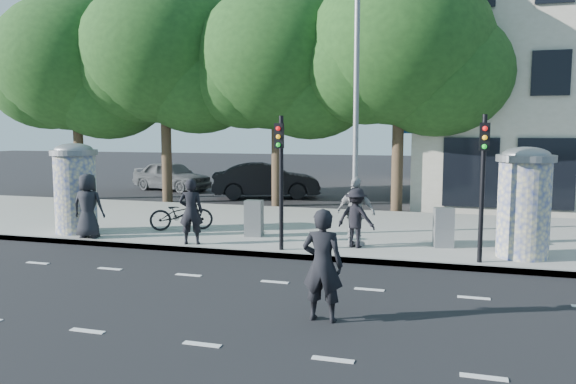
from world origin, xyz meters
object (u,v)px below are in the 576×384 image
(ad_column_right, at_px, (524,200))
(car_mid, at_px, (266,181))
(cabinet_left, at_px, (254,218))
(cabinet_right, at_px, (444,228))
(ad_column_left, at_px, (75,186))
(bicycle, at_px, (181,214))
(traffic_pole_far, at_px, (483,173))
(ped_a, at_px, (88,206))
(ped_b, at_px, (191,211))
(street_lamp, at_px, (356,74))
(traffic_pole_near, at_px, (281,169))
(car_left, at_px, (172,176))
(ped_e, at_px, (356,212))
(man_road, at_px, (323,265))
(ped_d, at_px, (356,218))

(ad_column_right, relative_size, car_mid, 0.54)
(cabinet_left, distance_m, cabinet_right, 5.25)
(ad_column_left, xyz_separation_m, bicycle, (2.85, 1.18, -0.89))
(traffic_pole_far, height_order, cabinet_left, traffic_pole_far)
(ad_column_left, xyz_separation_m, ped_a, (0.89, -0.65, -0.48))
(traffic_pole_far, bearing_deg, ped_b, 179.50)
(street_lamp, bearing_deg, bicycle, -169.53)
(ad_column_right, relative_size, bicycle, 1.40)
(ad_column_right, relative_size, street_lamp, 0.33)
(traffic_pole_far, distance_m, ped_b, 7.42)
(ad_column_right, xyz_separation_m, traffic_pole_near, (-5.80, -0.91, 0.69))
(ad_column_right, xyz_separation_m, car_left, (-15.83, 12.20, -0.77))
(traffic_pole_near, xyz_separation_m, traffic_pole_far, (4.80, 0.00, 0.00))
(ad_column_right, xyz_separation_m, bicycle, (-9.55, 0.98, -0.89))
(traffic_pole_near, distance_m, ped_b, 2.79)
(cabinet_right, bearing_deg, street_lamp, 141.59)
(ped_b, xyz_separation_m, ped_e, (4.27, 0.98, 0.03))
(ped_b, distance_m, man_road, 6.44)
(ped_d, height_order, man_road, man_road)
(cabinet_left, bearing_deg, ad_column_right, -9.22)
(ad_column_right, relative_size, traffic_pole_near, 0.78)
(ad_column_left, distance_m, cabinet_left, 5.45)
(ped_b, xyz_separation_m, bicycle, (-1.22, 1.83, -0.38))
(cabinet_left, bearing_deg, man_road, -64.40)
(car_left, bearing_deg, ped_b, -132.12)
(traffic_pole_near, relative_size, cabinet_right, 3.30)
(man_road, height_order, bicycle, man_road)
(cabinet_left, bearing_deg, cabinet_right, -4.02)
(cabinet_left, height_order, car_left, car_left)
(ped_b, height_order, cabinet_left, ped_b)
(street_lamp, xyz_separation_m, bicycle, (-5.15, -0.95, -4.15))
(traffic_pole_far, relative_size, bicycle, 1.79)
(man_road, bearing_deg, car_left, -53.40)
(ad_column_right, distance_m, bicycle, 9.64)
(street_lamp, distance_m, man_road, 8.25)
(traffic_pole_near, height_order, cabinet_left, traffic_pole_near)
(traffic_pole_near, bearing_deg, man_road, -64.75)
(ad_column_right, xyz_separation_m, ped_d, (-4.03, -0.03, -0.61))
(street_lamp, relative_size, car_mid, 1.62)
(ped_a, bearing_deg, ped_b, 172.02)
(cabinet_left, bearing_deg, ped_a, -164.58)
(ad_column_left, relative_size, man_road, 1.39)
(traffic_pole_near, relative_size, car_mid, 0.69)
(cabinet_left, bearing_deg, traffic_pole_near, -54.63)
(bicycle, distance_m, car_left, 12.86)
(traffic_pole_far, height_order, car_mid, traffic_pole_far)
(traffic_pole_far, xyz_separation_m, car_mid, (-9.01, 11.35, -1.41))
(ad_column_right, distance_m, traffic_pole_far, 1.52)
(traffic_pole_near, distance_m, car_mid, 12.19)
(cabinet_left, xyz_separation_m, cabinet_right, (5.25, -0.03, -0.00))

